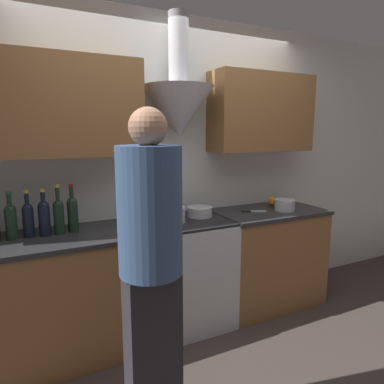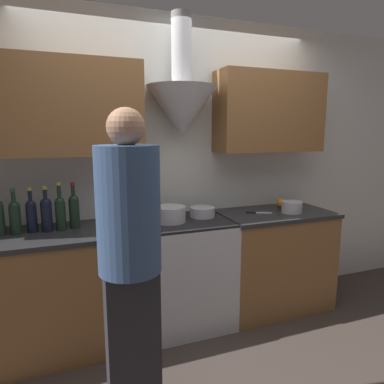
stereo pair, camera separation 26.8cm
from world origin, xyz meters
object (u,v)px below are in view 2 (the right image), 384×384
Objects in this scene: wine_bottle_6 at (46,213)px; saucepan at (292,207)px; orange_fruit at (281,203)px; wine_bottle_7 at (60,211)px; stove_range at (188,272)px; wine_bottle_4 at (15,215)px; mixing_bowl at (202,212)px; stock_pot at (170,214)px; person_foreground_left at (130,266)px; wine_bottle_8 at (74,209)px; wine_bottle_5 at (31,214)px.

wine_bottle_6 is 2.04m from saucepan.
orange_fruit is (2.07, 0.08, -0.09)m from wine_bottle_6.
saucepan is at bearing -3.88° from wine_bottle_7.
orange_fruit is at bearing 2.35° from wine_bottle_6.
stove_range is 2.79× the size of wine_bottle_4.
stove_range is at bearing -2.59° from wine_bottle_4.
wine_bottle_4 is 1.54× the size of mixing_bowl.
stove_range is 0.54m from stock_pot.
person_foreground_left reaches higher than wine_bottle_7.
wine_bottle_6 is 0.93× the size of wine_bottle_7.
saucepan is at bearing 28.62° from person_foreground_left.
wine_bottle_8 is 1.07m from person_foreground_left.
wine_bottle_4 is at bearing 179.93° from mixing_bowl.
wine_bottle_4 is 2.25m from saucepan.
wine_bottle_5 is (-1.17, 0.07, 0.59)m from stove_range.
wine_bottle_8 is 0.20× the size of person_foreground_left.
wine_bottle_5 is 1.16m from person_foreground_left.
mixing_bowl is at bearing 0.44° from wine_bottle_7.
mixing_bowl is at bearing -0.98° from wine_bottle_8.
wine_bottle_7 is (-0.98, 0.05, 0.59)m from stove_range.
wine_bottle_4 is at bearing 178.03° from wine_bottle_7.
orange_fruit is at bearing 7.19° from stock_pot.
stove_range is 4.30× the size of mixing_bowl.
stove_range is 1.06m from wine_bottle_8.
wine_bottle_5 is 1.02m from stock_pot.
wine_bottle_7 is at bearing -2.15° from wine_bottle_6.
person_foreground_left reaches higher than orange_fruit.
mixing_bowl reaches higher than stove_range.
wine_bottle_4 is 0.21m from wine_bottle_6.
stock_pot is 1.16m from orange_fruit.
wine_bottle_6 is 3.75× the size of orange_fruit.
person_foreground_left is at bearing -72.18° from wine_bottle_7.
wine_bottle_7 reaches higher than wine_bottle_6.
wine_bottle_4 is (-1.28, 0.06, 0.59)m from stove_range.
wine_bottle_6 is at bearing 177.85° from wine_bottle_7.
mixing_bowl is at bearing -0.43° from wine_bottle_5.
person_foreground_left is (0.33, -1.01, -0.08)m from wine_bottle_7.
stove_range is at bearing 56.04° from person_foreground_left.
saucepan is at bearing -9.81° from mixing_bowl.
wine_bottle_8 is 3.92× the size of orange_fruit.
orange_fruit is at bearing 1.96° from wine_bottle_4.
person_foreground_left reaches higher than wine_bottle_8.
person_foreground_left reaches higher than saucepan.
saucepan is 1.84m from person_foreground_left.
saucepan is (0.81, -0.14, 0.01)m from mixing_bowl.
stove_range is 0.52m from mixing_bowl.
wine_bottle_7 is 1.03× the size of wine_bottle_8.
wine_bottle_4 is 0.99× the size of wine_bottle_6.
person_foreground_left is (-0.65, -0.96, 0.51)m from stove_range.
wine_bottle_7 is 1.98m from orange_fruit.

